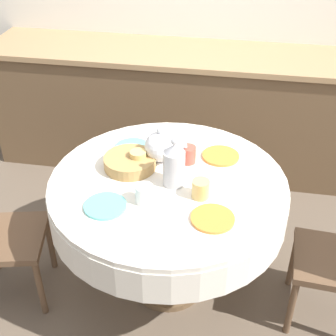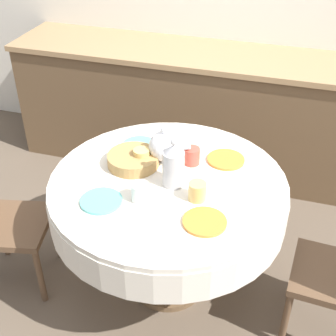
% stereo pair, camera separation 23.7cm
% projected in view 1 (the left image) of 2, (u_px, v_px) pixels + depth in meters
% --- Properties ---
extents(ground_plane, '(12.00, 12.00, 0.00)m').
position_uv_depth(ground_plane, '(168.00, 283.00, 2.86)').
color(ground_plane, brown).
extents(kitchen_counter, '(3.24, 0.64, 0.96)m').
position_uv_depth(kitchen_counter, '(198.00, 110.00, 3.70)').
color(kitchen_counter, brown).
rests_on(kitchen_counter, ground_plane).
extents(dining_table, '(1.25, 1.25, 0.78)m').
position_uv_depth(dining_table, '(168.00, 200.00, 2.49)').
color(dining_table, brown).
rests_on(dining_table, ground_plane).
extents(plate_near_left, '(0.21, 0.21, 0.01)m').
position_uv_depth(plate_near_left, '(105.00, 206.00, 2.24)').
color(plate_near_left, '#60BCB7').
rests_on(plate_near_left, dining_table).
extents(cup_near_left, '(0.09, 0.09, 0.09)m').
position_uv_depth(cup_near_left, '(144.00, 194.00, 2.25)').
color(cup_near_left, white).
rests_on(cup_near_left, dining_table).
extents(plate_near_right, '(0.21, 0.21, 0.01)m').
position_uv_depth(plate_near_right, '(213.00, 219.00, 2.16)').
color(plate_near_right, orange).
rests_on(plate_near_right, dining_table).
extents(cup_near_right, '(0.09, 0.09, 0.09)m').
position_uv_depth(cup_near_right, '(201.00, 189.00, 2.28)').
color(cup_near_right, '#DBB766').
rests_on(cup_near_right, dining_table).
extents(plate_far_left, '(0.21, 0.21, 0.01)m').
position_uv_depth(plate_far_left, '(132.00, 148.00, 2.67)').
color(plate_far_left, '#60BCB7').
rests_on(plate_far_left, dining_table).
extents(cup_far_left, '(0.09, 0.09, 0.09)m').
position_uv_depth(cup_far_left, '(138.00, 159.00, 2.50)').
color(cup_far_left, '#DBB766').
rests_on(cup_far_left, dining_table).
extents(plate_far_right, '(0.21, 0.21, 0.01)m').
position_uv_depth(plate_far_right, '(221.00, 156.00, 2.60)').
color(plate_far_right, orange).
rests_on(plate_far_right, dining_table).
extents(cup_far_right, '(0.09, 0.09, 0.09)m').
position_uv_depth(cup_far_right, '(188.00, 155.00, 2.54)').
color(cup_far_right, '#CC4C3D').
rests_on(cup_far_right, dining_table).
extents(coffee_carafe, '(0.11, 0.11, 0.27)m').
position_uv_depth(coffee_carafe, '(174.00, 165.00, 2.33)').
color(coffee_carafe, '#B2B2B7').
rests_on(coffee_carafe, dining_table).
extents(teapot, '(0.23, 0.17, 0.22)m').
position_uv_depth(teapot, '(160.00, 147.00, 2.51)').
color(teapot, white).
rests_on(teapot, dining_table).
extents(bread_basket, '(0.28, 0.28, 0.06)m').
position_uv_depth(bread_basket, '(130.00, 162.00, 2.50)').
color(bread_basket, '#AD844C').
rests_on(bread_basket, dining_table).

